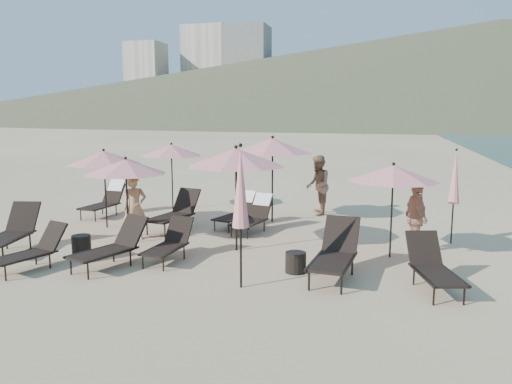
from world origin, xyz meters
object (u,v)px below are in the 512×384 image
(umbrella_open_5, at_px, (104,158))
(beachgoer_b, at_px, (318,185))
(lounger_3, at_px, (169,243))
(lounger_8, at_px, (237,211))
(umbrella_closed_1, at_px, (455,178))
(beachgoer_a, at_px, (135,208))
(side_table_0, at_px, (81,246))
(side_table_1, at_px, (296,262))
(lounger_5, at_px, (433,266))
(umbrella_closed_0, at_px, (241,188))
(umbrella_open_0, at_px, (126,167))
(lounger_0, at_px, (11,231))
(umbrella_open_4, at_px, (273,146))
(lounger_4, at_px, (335,253))
(lounger_1, at_px, (32,250))
(lounger_7, at_px, (175,212))
(lounger_9, at_px, (254,215))
(lounger_6, at_px, (106,199))
(umbrella_open_1, at_px, (236,158))
(lounger_2, at_px, (112,245))
(umbrella_open_3, at_px, (171,150))
(umbrella_open_2, at_px, (393,173))
(beachgoer_c, at_px, (416,218))

(umbrella_open_5, xyz_separation_m, beachgoer_b, (5.36, 3.32, -1.00))
(lounger_3, xyz_separation_m, beachgoer_b, (2.33, 5.81, 0.53))
(lounger_8, bearing_deg, umbrella_closed_1, 11.45)
(beachgoer_a, bearing_deg, umbrella_closed_1, -26.67)
(side_table_0, relative_size, side_table_1, 1.18)
(lounger_5, bearing_deg, umbrella_closed_0, 177.38)
(umbrella_open_0, distance_m, umbrella_closed_1, 7.82)
(lounger_0, distance_m, lounger_3, 3.75)
(umbrella_open_4, height_order, beachgoer_a, umbrella_open_4)
(lounger_4, relative_size, side_table_0, 3.83)
(lounger_4, relative_size, umbrella_open_0, 0.90)
(lounger_1, relative_size, umbrella_open_5, 0.74)
(lounger_4, xyz_separation_m, lounger_7, (-4.62, 2.94, -0.01))
(lounger_3, height_order, beachgoer_a, beachgoer_a)
(side_table_0, bearing_deg, lounger_4, 0.57)
(lounger_7, xyz_separation_m, lounger_9, (2.13, 0.32, -0.02))
(lounger_1, xyz_separation_m, lounger_5, (7.69, 0.86, 0.02))
(lounger_5, distance_m, side_table_1, 2.56)
(side_table_1, bearing_deg, lounger_5, -7.33)
(lounger_0, height_order, beachgoer_b, beachgoer_b)
(side_table_1, bearing_deg, beachgoer_b, 93.98)
(lounger_4, xyz_separation_m, umbrella_open_5, (-6.55, 2.69, 1.43))
(lounger_1, relative_size, umbrella_closed_0, 0.62)
(umbrella_closed_0, xyz_separation_m, umbrella_closed_1, (4.01, 4.31, -0.21))
(lounger_0, relative_size, lounger_6, 1.10)
(side_table_1, bearing_deg, lounger_9, 118.62)
(umbrella_open_1, distance_m, side_table_1, 2.80)
(lounger_2, distance_m, umbrella_open_0, 2.38)
(lounger_6, xyz_separation_m, umbrella_open_3, (1.54, 1.52, 1.43))
(lounger_6, bearing_deg, umbrella_open_0, -45.31)
(lounger_0, distance_m, lounger_5, 9.01)
(lounger_1, distance_m, lounger_3, 2.72)
(umbrella_open_2, relative_size, side_table_1, 5.00)
(lounger_7, relative_size, umbrella_open_1, 0.78)
(umbrella_open_5, bearing_deg, lounger_7, 7.29)
(umbrella_open_3, relative_size, beachgoer_c, 1.35)
(lounger_1, xyz_separation_m, umbrella_open_4, (3.63, 5.67, 1.80))
(umbrella_open_5, bearing_deg, lounger_8, 16.99)
(umbrella_open_3, distance_m, umbrella_closed_0, 7.96)
(lounger_3, xyz_separation_m, lounger_4, (3.52, -0.20, 0.10))
(side_table_0, bearing_deg, lounger_5, -1.16)
(lounger_5, xyz_separation_m, umbrella_open_3, (-7.68, 5.87, 1.51))
(lounger_9, relative_size, umbrella_open_2, 0.78)
(side_table_1, bearing_deg, umbrella_closed_1, 44.71)
(lounger_0, bearing_deg, beachgoer_a, 28.65)
(lounger_4, bearing_deg, lounger_2, -168.62)
(lounger_5, height_order, umbrella_open_1, umbrella_open_1)
(lounger_7, bearing_deg, beachgoer_c, 4.23)
(umbrella_open_2, xyz_separation_m, beachgoer_c, (0.54, 0.50, -1.04))
(lounger_7, distance_m, umbrella_open_4, 3.33)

